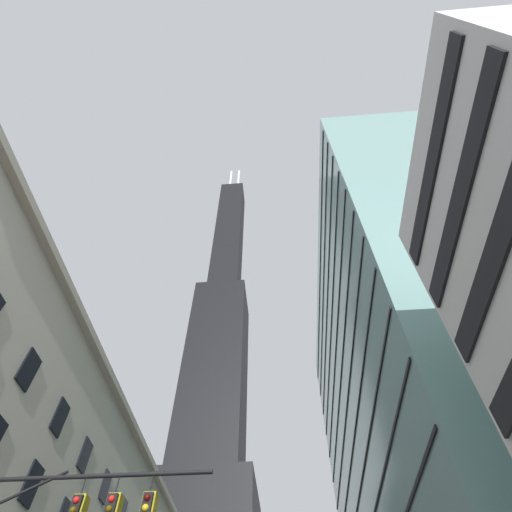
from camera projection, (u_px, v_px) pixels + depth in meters
name	position (u px, v px, depth m)	size (l,w,h in m)	color
dark_skyscraper	(212.00, 414.00, 104.59)	(23.26, 23.26, 207.26)	black
glass_office_midrise	(427.00, 415.00, 46.15)	(18.30, 51.35, 55.36)	gray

